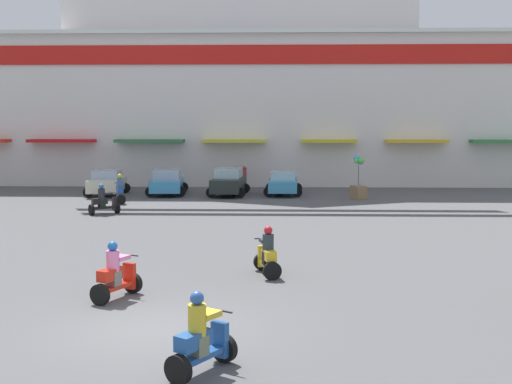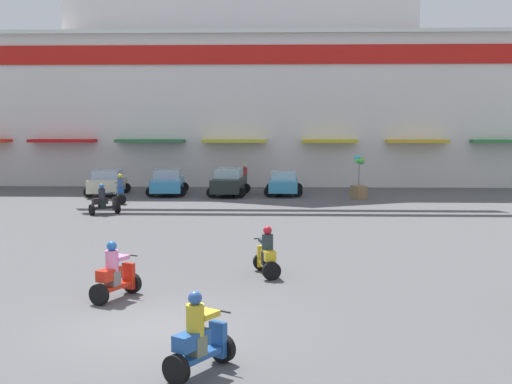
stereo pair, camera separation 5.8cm
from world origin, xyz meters
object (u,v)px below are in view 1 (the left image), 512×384
object	(u,v)px
scooter_rider_7	(120,191)
pedestrian_0	(244,174)
scooter_rider_2	(267,255)
parked_car_1	(167,182)
parked_car_0	(107,182)
scooter_rider_1	(104,202)
parked_car_3	(283,183)
parked_car_2	(229,182)
scooter_rider_6	(201,340)
balloon_vendor_cart	(358,183)
scooter_rider_3	(116,275)

from	to	relation	value
scooter_rider_7	pedestrian_0	size ratio (longest dim) A/B	0.98
scooter_rider_2	pedestrian_0	xyz separation A→B (m)	(-1.86, 23.77, 0.36)
parked_car_1	pedestrian_0	world-z (taller)	pedestrian_0
parked_car_0	scooter_rider_2	world-z (taller)	parked_car_0
parked_car_1	scooter_rider_2	size ratio (longest dim) A/B	3.05
scooter_rider_1	scooter_rider_7	xyz separation A→B (m)	(-0.22, 4.17, 0.07)
parked_car_3	scooter_rider_1	world-z (taller)	scooter_rider_1
scooter_rider_2	scooter_rider_7	distance (m)	18.17
parked_car_2	parked_car_3	distance (m)	3.26
scooter_rider_6	pedestrian_0	xyz separation A→B (m)	(-0.81, 31.20, 0.34)
parked_car_3	scooter_rider_1	distance (m)	12.05
pedestrian_0	balloon_vendor_cart	world-z (taller)	balloon_vendor_cart
parked_car_1	parked_car_2	size ratio (longest dim) A/B	1.07
parked_car_2	pedestrian_0	bearing A→B (deg)	78.29
scooter_rider_1	scooter_rider_2	world-z (taller)	scooter_rider_1
parked_car_1	scooter_rider_6	xyz separation A→B (m)	(5.25, -27.99, -0.15)
pedestrian_0	balloon_vendor_cart	size ratio (longest dim) A/B	0.66
parked_car_1	scooter_rider_1	world-z (taller)	parked_car_1
parked_car_2	scooter_rider_7	bearing A→B (deg)	-144.58
parked_car_0	balloon_vendor_cart	xyz separation A→B (m)	(14.65, -1.37, 0.16)
scooter_rider_6	parked_car_2	bearing A→B (deg)	93.21
scooter_rider_2	scooter_rider_3	distance (m)	4.58
scooter_rider_6	scooter_rider_1	bearing A→B (deg)	109.37
parked_car_1	scooter_rider_2	xyz separation A→B (m)	(6.30, -20.56, -0.17)
scooter_rider_1	balloon_vendor_cart	size ratio (longest dim) A/B	0.59
parked_car_2	scooter_rider_1	xyz separation A→B (m)	(-5.31, -8.11, -0.21)
scooter_rider_1	balloon_vendor_cart	world-z (taller)	balloon_vendor_cart
scooter_rider_7	pedestrian_0	bearing A→B (deg)	50.14
scooter_rider_6	balloon_vendor_cart	bearing A→B (deg)	77.27
parked_car_3	pedestrian_0	distance (m)	4.06
scooter_rider_3	pedestrian_0	bearing A→B (deg)	85.97
parked_car_0	scooter_rider_6	xyz separation A→B (m)	(8.75, -27.49, -0.14)
scooter_rider_7	balloon_vendor_cart	xyz separation A→B (m)	(12.99, 2.44, 0.26)
scooter_rider_1	scooter_rider_6	size ratio (longest dim) A/B	0.97
scooter_rider_3	scooter_rider_6	world-z (taller)	scooter_rider_6
parked_car_3	balloon_vendor_cart	distance (m)	4.62
parked_car_3	scooter_rider_1	bearing A→B (deg)	-135.17
parked_car_3	pedestrian_0	size ratio (longest dim) A/B	2.37
scooter_rider_1	scooter_rider_6	xyz separation A→B (m)	(6.86, -19.51, 0.02)
parked_car_1	parked_car_2	bearing A→B (deg)	-5.75
parked_car_0	scooter_rider_1	xyz separation A→B (m)	(1.89, -7.98, -0.16)
parked_car_0	scooter_rider_1	bearing A→B (deg)	-76.69
parked_car_0	parked_car_1	world-z (taller)	parked_car_1
parked_car_3	scooter_rider_7	world-z (taller)	scooter_rider_7
parked_car_3	balloon_vendor_cart	size ratio (longest dim) A/B	1.57
parked_car_0	parked_car_3	bearing A→B (deg)	2.82
parked_car_3	balloon_vendor_cart	world-z (taller)	balloon_vendor_cart
parked_car_1	pedestrian_0	bearing A→B (deg)	35.85
parked_car_3	pedestrian_0	xyz separation A→B (m)	(-2.49, 3.20, 0.23)
scooter_rider_2	scooter_rider_3	xyz separation A→B (m)	(-3.72, -2.67, 0.02)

